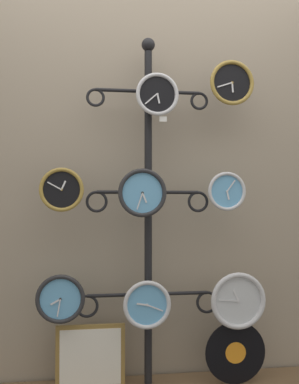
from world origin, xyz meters
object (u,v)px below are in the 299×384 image
object	(u,v)px
clock_top_right	(232,83)
clock_middle_center	(142,193)
picture_frame	(90,357)
clock_middle_left	(62,190)
vinyl_record	(235,353)
clock_bottom_center	(147,305)
clock_middle_right	(227,191)
display_stand	(148,252)
clock_bottom_left	(60,299)
clock_top_center	(157,95)

from	to	relation	value
clock_top_right	clock_middle_center	distance (m)	0.80
picture_frame	clock_middle_center	bearing A→B (deg)	-17.46
clock_middle_left	vinyl_record	world-z (taller)	clock_middle_left
clock_bottom_center	clock_top_right	bearing A→B (deg)	3.61
clock_middle_left	clock_middle_right	bearing A→B (deg)	-0.32
clock_bottom_center	clock_middle_center	bearing A→B (deg)	-163.76
display_stand	vinyl_record	xyz separation A→B (m)	(0.47, -0.08, -0.55)
display_stand	clock_middle_right	xyz separation A→B (m)	(0.43, -0.08, 0.34)
clock_top_right	clock_bottom_left	world-z (taller)	clock_top_right
clock_middle_left	clock_middle_center	world-z (taller)	clock_middle_left
display_stand	clock_bottom_center	xyz separation A→B (m)	(-0.02, -0.11, -0.27)
clock_top_center	vinyl_record	distance (m)	1.48
clock_middle_center	clock_bottom_center	world-z (taller)	clock_middle_center
display_stand	clock_top_center	xyz separation A→B (m)	(0.04, -0.09, 0.86)
clock_top_right	display_stand	bearing A→B (deg)	170.46
clock_top_center	clock_bottom_center	xyz separation A→B (m)	(-0.06, -0.02, -1.13)
clock_top_center	clock_bottom_center	world-z (taller)	clock_top_center
clock_bottom_left	vinyl_record	bearing A→B (deg)	-0.40
clock_top_center	clock_bottom_center	size ratio (longest dim) A/B	0.92
clock_middle_left	clock_top_right	bearing A→B (deg)	0.06
display_stand	picture_frame	world-z (taller)	display_stand
clock_top_center	picture_frame	size ratio (longest dim) A/B	0.64
clock_middle_right	clock_middle_left	bearing A→B (deg)	179.68
clock_top_right	clock_bottom_center	distance (m)	1.31
clock_middle_center	clock_bottom_left	size ratio (longest dim) A/B	1.01
clock_top_center	clock_middle_center	size ratio (longest dim) A/B	0.91
clock_bottom_left	vinyl_record	xyz separation A→B (m)	(0.95, -0.01, -0.32)
clock_top_center	clock_top_right	size ratio (longest dim) A/B	0.92
clock_top_center	clock_bottom_left	bearing A→B (deg)	178.18
clock_bottom_left	picture_frame	size ratio (longest dim) A/B	0.70
clock_middle_center	clock_bottom_left	bearing A→B (deg)	174.73
display_stand	clock_bottom_left	world-z (taller)	display_stand
clock_top_right	clock_bottom_left	xyz separation A→B (m)	(-0.94, 0.00, -1.17)
clock_top_right	clock_bottom_center	bearing A→B (deg)	-176.39
clock_top_center	clock_bottom_left	size ratio (longest dim) A/B	0.92
clock_bottom_left	clock_middle_right	bearing A→B (deg)	-0.46
display_stand	picture_frame	xyz separation A→B (m)	(-0.32, -0.03, -0.55)
clock_middle_right	vinyl_record	bearing A→B (deg)	0.78
display_stand	clock_bottom_center	bearing A→B (deg)	-101.50
display_stand	clock_middle_left	size ratio (longest dim) A/B	8.51
clock_bottom_left	picture_frame	world-z (taller)	clock_bottom_left
clock_top_right	clock_bottom_left	distance (m)	1.50
clock_middle_left	clock_bottom_center	distance (m)	0.76
display_stand	clock_middle_left	xyz separation A→B (m)	(-0.47, -0.08, 0.34)
display_stand	clock_bottom_center	distance (m)	0.29
clock_top_right	picture_frame	world-z (taller)	clock_top_right
clock_middle_right	clock_bottom_center	world-z (taller)	clock_middle_right
clock_middle_right	display_stand	bearing A→B (deg)	168.93
clock_top_right	clock_middle_right	xyz separation A→B (m)	(-0.03, -0.01, -0.61)
clock_top_center	clock_middle_right	xyz separation A→B (m)	(0.39, 0.01, -0.52)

